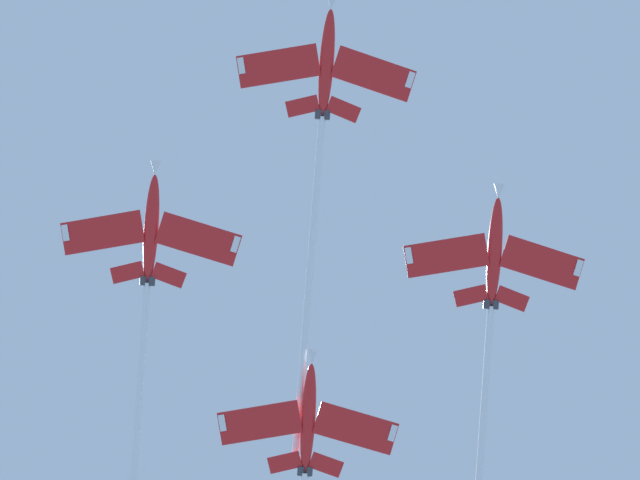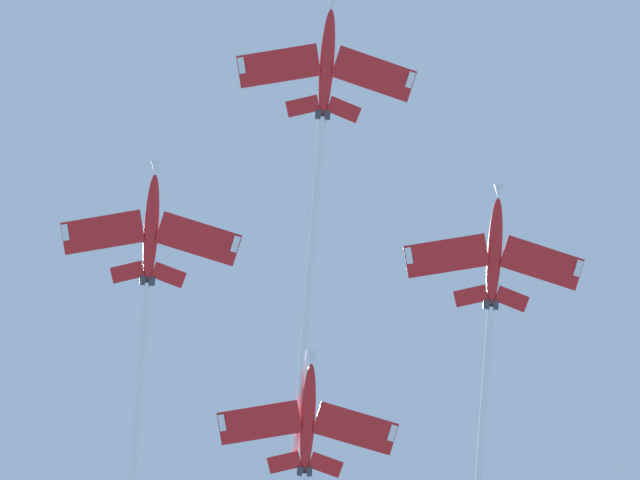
{
  "view_description": "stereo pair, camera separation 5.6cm",
  "coord_description": "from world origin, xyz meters",
  "views": [
    {
      "loc": [
        -11.47,
        8.61,
        1.59
      ],
      "look_at": [
        0.32,
        -24.14,
        115.01
      ],
      "focal_mm": 60.46,
      "sensor_mm": 36.0,
      "label": 1
    },
    {
      "loc": [
        -11.41,
        8.63,
        1.59
      ],
      "look_at": [
        0.32,
        -24.14,
        115.01
      ],
      "focal_mm": 60.46,
      "sensor_mm": 36.0,
      "label": 2
    }
  ],
  "objects": [
    {
      "name": "jet_right_wing",
      "position": [
        20.7,
        -24.03,
        112.92
      ],
      "size": [
        27.24,
        47.2,
        17.65
      ],
      "color": "red"
    },
    {
      "name": "jet_lead",
      "position": [
        -3.52,
        -13.77,
        118.93
      ],
      "size": [
        26.74,
        44.85,
        15.92
      ],
      "color": "red"
    },
    {
      "name": "jet_left_wing",
      "position": [
        -13.85,
        -39.58,
        111.5
      ],
      "size": [
        28.09,
        48.5,
        18.28
      ],
      "color": "red"
    }
  ]
}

